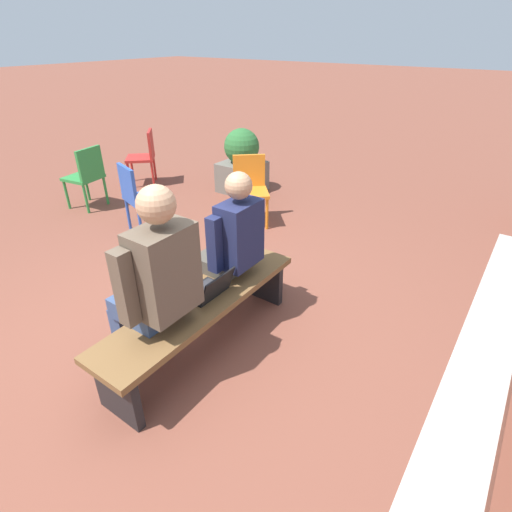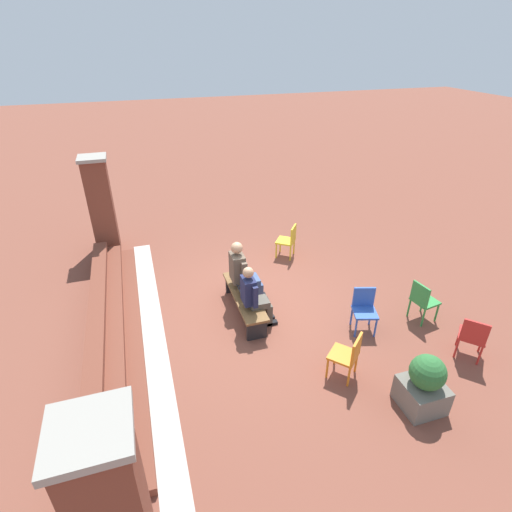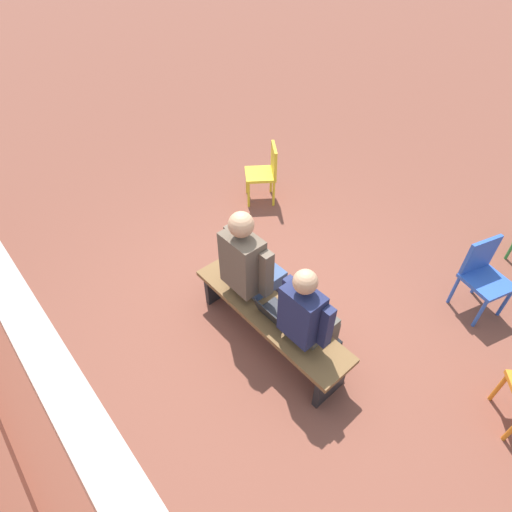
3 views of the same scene
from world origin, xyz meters
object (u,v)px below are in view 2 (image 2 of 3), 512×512
object	(u,v)px
bench	(244,298)
person_student	(254,295)
plastic_chair_far_right	(364,307)
plastic_chair_foreground	(423,299)
person_adult	(243,272)
plastic_chair_near_bench_right	(348,354)
laptop	(245,294)
plastic_chair_mid_courtyard	(473,336)
plastic_chair_far_left	(289,239)
planter	(424,385)

from	to	relation	value
bench	person_student	xyz separation A→B (m)	(-0.42, -0.07, 0.35)
plastic_chair_far_right	plastic_chair_foreground	bearing A→B (deg)	-95.57
person_adult	plastic_chair_near_bench_right	distance (m)	2.68
bench	laptop	world-z (taller)	laptop
plastic_chair_mid_courtyard	plastic_chair_far_right	xyz separation A→B (m)	(1.24, 1.33, 0.00)
bench	plastic_chair_far_left	xyz separation A→B (m)	(1.90, -1.67, 0.13)
plastic_chair_far_right	bench	bearing A→B (deg)	61.01
plastic_chair_near_bench_right	plastic_chair_foreground	bearing A→B (deg)	-66.69
person_student	plastic_chair_mid_courtyard	xyz separation A→B (m)	(-1.93, -3.25, -0.22)
person_student	plastic_chair_far_right	size ratio (longest dim) A/B	1.55
person_student	laptop	xyz separation A→B (m)	(0.34, 0.08, -0.20)
person_student	plastic_chair_foreground	distance (m)	3.23
bench	plastic_chair_far_left	bearing A→B (deg)	-41.40
person_student	laptop	bearing A→B (deg)	12.64
plastic_chair_foreground	planter	bearing A→B (deg)	143.29
plastic_chair_mid_courtyard	plastic_chair_far_right	size ratio (longest dim) A/B	1.00
plastic_chair_far_left	planter	xyz separation A→B (m)	(-4.87, -0.21, -0.04)
bench	plastic_chair_mid_courtyard	distance (m)	4.07
bench	laptop	size ratio (longest dim) A/B	5.62
bench	plastic_chair_mid_courtyard	bearing A→B (deg)	-125.29
bench	laptop	bearing A→B (deg)	170.43
plastic_chair_mid_courtyard	plastic_chair_near_bench_right	bearing A→B (deg)	84.00
bench	plastic_chair_mid_courtyard	size ratio (longest dim) A/B	2.14
plastic_chair_far_right	planter	distance (m)	1.87
person_student	plastic_chair_near_bench_right	distance (m)	2.01
plastic_chair_far_right	planter	bearing A→B (deg)	176.61
person_student	laptop	distance (m)	0.41
bench	planter	size ratio (longest dim) A/B	1.91
laptop	plastic_chair_mid_courtyard	world-z (taller)	plastic_chair_mid_courtyard
person_student	laptop	size ratio (longest dim) A/B	4.08
person_adult	plastic_chair_mid_courtyard	size ratio (longest dim) A/B	1.70
plastic_chair_far_right	person_student	bearing A→B (deg)	70.36
person_student	plastic_chair_mid_courtyard	distance (m)	3.79
plastic_chair_far_left	plastic_chair_near_bench_right	xyz separation A→B (m)	(-4.01, 0.57, 0.00)
person_adult	person_student	bearing A→B (deg)	179.46
laptop	planter	distance (m)	3.46
bench	plastic_chair_near_bench_right	bearing A→B (deg)	-152.38
person_student	person_adult	world-z (taller)	person_adult
bench	plastic_chair_far_right	xyz separation A→B (m)	(-1.10, -1.99, 0.13)
person_adult	plastic_chair_far_right	bearing A→B (deg)	-126.99
plastic_chair_far_left	plastic_chair_mid_courtyard	xyz separation A→B (m)	(-4.25, -1.64, 0.00)
planter	plastic_chair_near_bench_right	bearing A→B (deg)	42.18
bench	plastic_chair_far_left	world-z (taller)	plastic_chair_far_left
plastic_chair_near_bench_right	plastic_chair_far_right	bearing A→B (deg)	-41.16
person_adult	planter	bearing A→B (deg)	-151.36
plastic_chair_mid_courtyard	person_adult	bearing A→B (deg)	50.34
plastic_chair_near_bench_right	plastic_chair_far_right	distance (m)	1.34
plastic_chair_foreground	planter	xyz separation A→B (m)	(-1.75, 1.30, -0.04)
person_student	plastic_chair_near_bench_right	size ratio (longest dim) A/B	1.55
person_adult	plastic_chair_foreground	world-z (taller)	person_adult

